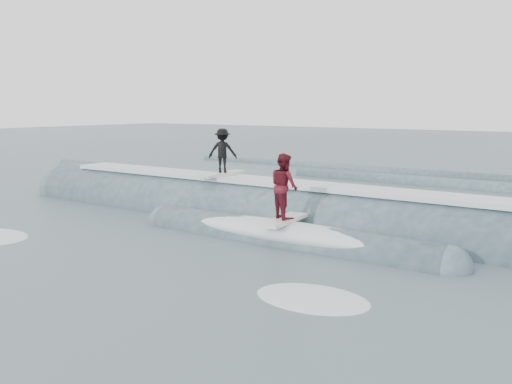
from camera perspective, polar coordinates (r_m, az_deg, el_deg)
The scene contains 6 objects.
ground at distance 13.66m, azimuth -14.16°, elevation -7.49°, with size 160.00×160.00×0.00m, color #384E52.
breaking_wave at distance 18.21m, azimuth 1.90°, elevation -3.09°, with size 23.81×4.08×2.59m.
surfer_black at distance 19.49m, azimuth -3.36°, elevation 3.88°, with size 1.12×2.02×1.60m.
surfer_red at distance 15.50m, azimuth 2.82°, elevation 0.28°, with size 1.09×2.05×1.88m.
whitewater at distance 11.51m, azimuth -17.59°, elevation -10.71°, with size 14.40×7.31×0.10m.
far_swells at distance 29.13m, azimuth 9.99°, elevation 1.14°, with size 37.20×8.65×0.80m.
Camera 1 is at (10.11, -8.40, 3.73)m, focal length 40.00 mm.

